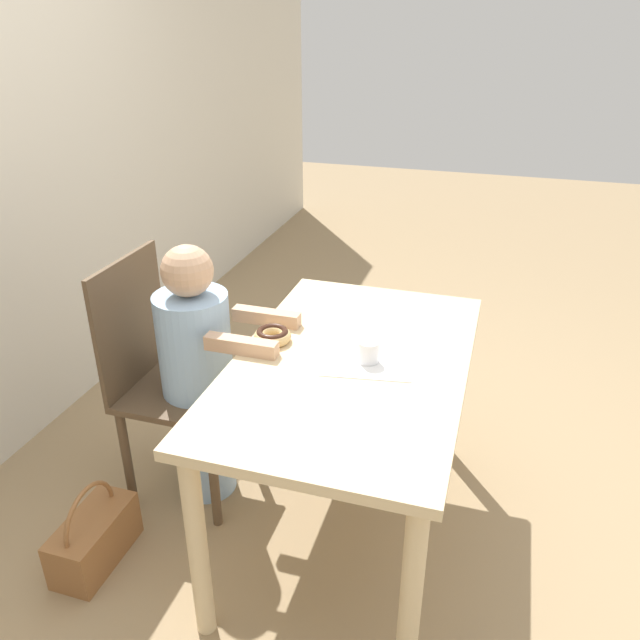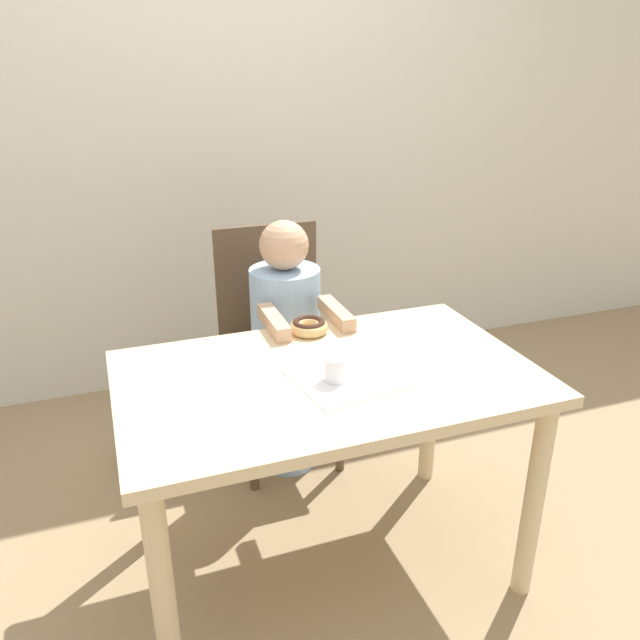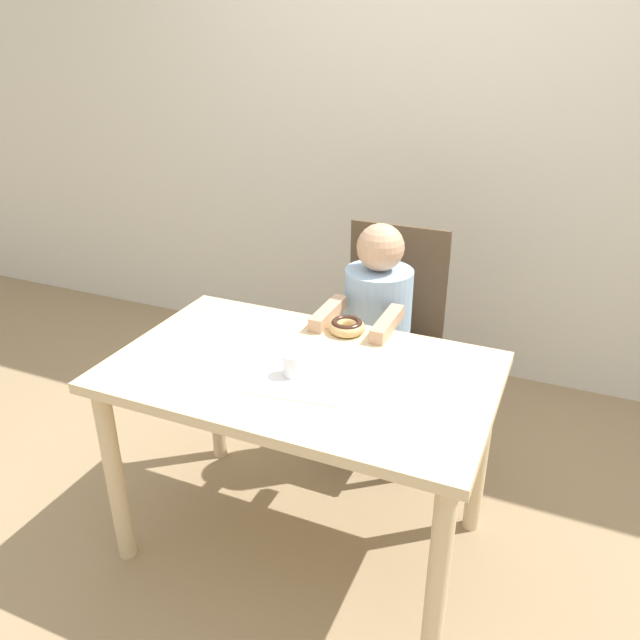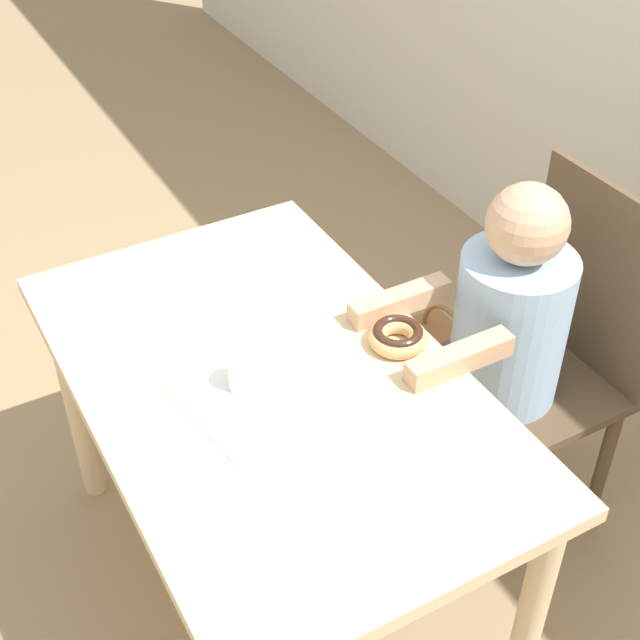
# 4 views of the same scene
# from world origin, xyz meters

# --- Properties ---
(ground_plane) EXTENTS (12.00, 12.00, 0.00)m
(ground_plane) POSITION_xyz_m (0.00, 0.00, 0.00)
(ground_plane) COLOR #997F5B
(dining_table) EXTENTS (1.21, 0.74, 0.72)m
(dining_table) POSITION_xyz_m (0.00, 0.00, 0.62)
(dining_table) COLOR beige
(dining_table) RESTS_ON ground_plane
(chair) EXTENTS (0.43, 0.43, 0.96)m
(chair) POSITION_xyz_m (0.05, 0.73, 0.49)
(chair) COLOR brown
(chair) RESTS_ON ground_plane
(child_figure) EXTENTS (0.28, 0.50, 1.04)m
(child_figure) POSITION_xyz_m (0.05, 0.60, 0.52)
(child_figure) COLOR #99BCE0
(child_figure) RESTS_ON ground_plane
(donut) EXTENTS (0.13, 0.13, 0.05)m
(donut) POSITION_xyz_m (0.04, 0.29, 0.75)
(donut) COLOR #DBB270
(donut) RESTS_ON dining_table
(napkin) EXTENTS (0.33, 0.33, 0.00)m
(napkin) POSITION_xyz_m (0.03, -0.05, 0.73)
(napkin) COLOR white
(napkin) RESTS_ON dining_table
(handbag) EXTENTS (0.33, 0.16, 0.32)m
(handbag) POSITION_xyz_m (-0.41, 0.80, 0.10)
(handbag) COLOR brown
(handbag) RESTS_ON ground_plane
(cup) EXTENTS (0.07, 0.07, 0.07)m
(cup) POSITION_xyz_m (0.00, -0.06, 0.76)
(cup) COLOR white
(cup) RESTS_ON dining_table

